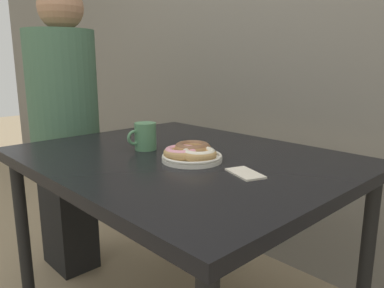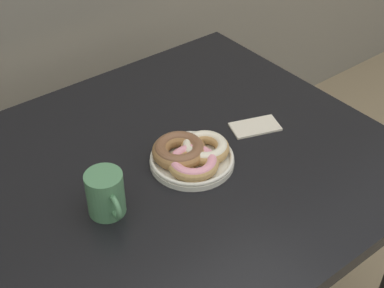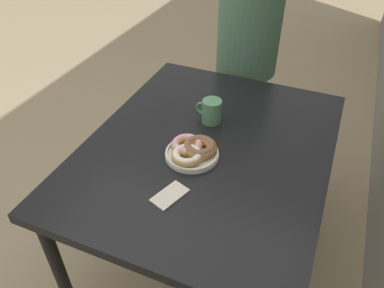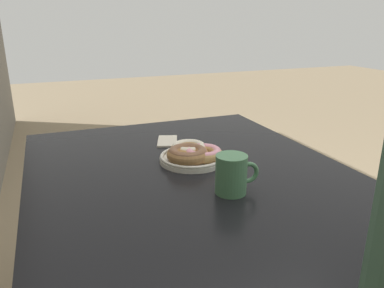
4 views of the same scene
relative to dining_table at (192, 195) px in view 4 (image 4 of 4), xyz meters
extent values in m
cube|color=black|center=(0.00, 0.00, 0.05)|extent=(1.19, 0.95, 0.04)
cylinder|color=black|center=(0.54, -0.41, -0.33)|extent=(0.05, 0.05, 0.72)
cylinder|color=black|center=(0.54, 0.41, -0.33)|extent=(0.05, 0.05, 0.72)
cylinder|color=silver|center=(0.09, -0.03, 0.08)|extent=(0.21, 0.21, 0.01)
torus|color=silver|center=(0.09, -0.03, 0.09)|extent=(0.21, 0.21, 0.01)
torus|color=tan|center=(0.13, -0.04, 0.10)|extent=(0.17, 0.17, 0.03)
torus|color=silver|center=(0.13, -0.04, 0.11)|extent=(0.16, 0.16, 0.03)
torus|color=#9E7042|center=(0.07, -0.01, 0.11)|extent=(0.19, 0.19, 0.04)
torus|color=brown|center=(0.07, -0.01, 0.11)|extent=(0.18, 0.18, 0.03)
torus|color=tan|center=(0.07, -0.06, 0.10)|extent=(0.17, 0.17, 0.03)
torus|color=pink|center=(0.07, -0.06, 0.11)|extent=(0.16, 0.16, 0.03)
cylinder|color=#4C7F56|center=(-0.16, -0.05, 0.13)|extent=(0.08, 0.08, 0.11)
cylinder|color=#382114|center=(-0.16, -0.05, 0.17)|extent=(0.07, 0.07, 0.00)
torus|color=#4C7F56|center=(-0.17, -0.09, 0.13)|extent=(0.02, 0.06, 0.06)
cube|color=beige|center=(0.31, -0.02, 0.08)|extent=(0.15, 0.11, 0.01)
camera|label=1|loc=(0.99, -0.89, 0.41)|focal=35.00mm
camera|label=2|loc=(-0.53, -0.83, 0.93)|focal=50.00mm
camera|label=3|loc=(1.10, 0.39, 1.01)|focal=35.00mm
camera|label=4|loc=(-0.96, 0.38, 0.51)|focal=35.00mm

